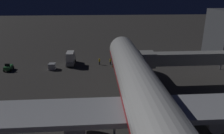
# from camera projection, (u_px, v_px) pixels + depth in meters

# --- Properties ---
(ground_plane) EXTENTS (320.00, 320.00, 0.00)m
(ground_plane) POSITION_uv_depth(u_px,v_px,m) (132.00, 102.00, 38.42)
(ground_plane) COLOR #383533
(airliner_at_gate) EXTENTS (49.03, 61.56, 18.91)m
(airliner_at_gate) POSITION_uv_depth(u_px,v_px,m) (146.00, 102.00, 27.22)
(airliner_at_gate) COLOR silver
(airliner_at_gate) RESTS_ON ground_plane
(jet_bridge) EXTENTS (19.91, 3.40, 7.10)m
(jet_bridge) POSITION_uv_depth(u_px,v_px,m) (178.00, 59.00, 44.76)
(jet_bridge) COLOR #9E9E99
(jet_bridge) RESTS_ON ground_plane
(pushback_tug) EXTENTS (1.86, 2.77, 1.95)m
(pushback_tug) POSITION_uv_depth(u_px,v_px,m) (8.00, 67.00, 53.94)
(pushback_tug) COLOR #287038
(pushback_tug) RESTS_ON ground_plane
(ops_van) EXTENTS (2.36, 5.76, 3.66)m
(ops_van) POSITION_uv_depth(u_px,v_px,m) (71.00, 58.00, 57.96)
(ops_van) COLOR slate
(ops_van) RESTS_ON ground_plane
(baggage_container_near_belt) EXTENTS (1.70, 1.77, 1.57)m
(baggage_container_near_belt) POSITION_uv_depth(u_px,v_px,m) (52.00, 66.00, 54.70)
(baggage_container_near_belt) COLOR #B7BABF
(baggage_container_near_belt) RESTS_ON ground_plane
(ground_crew_near_nose_gear) EXTENTS (0.40, 0.40, 1.81)m
(ground_crew_near_nose_gear) POSITION_uv_depth(u_px,v_px,m) (99.00, 61.00, 58.19)
(ground_crew_near_nose_gear) COLOR black
(ground_crew_near_nose_gear) RESTS_ON ground_plane
(ground_crew_by_belt_loader) EXTENTS (0.40, 0.40, 1.77)m
(ground_crew_by_belt_loader) POSITION_uv_depth(u_px,v_px,m) (110.00, 61.00, 58.37)
(ground_crew_by_belt_loader) COLOR black
(ground_crew_by_belt_loader) RESTS_ON ground_plane
(traffic_cone_nose_port) EXTENTS (0.36, 0.36, 0.55)m
(traffic_cone_nose_port) POSITION_uv_depth(u_px,v_px,m) (129.00, 66.00, 56.85)
(traffic_cone_nose_port) COLOR orange
(traffic_cone_nose_port) RESTS_ON ground_plane
(traffic_cone_nose_starboard) EXTENTS (0.36, 0.36, 0.55)m
(traffic_cone_nose_starboard) POSITION_uv_depth(u_px,v_px,m) (112.00, 66.00, 56.55)
(traffic_cone_nose_starboard) COLOR orange
(traffic_cone_nose_starboard) RESTS_ON ground_plane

